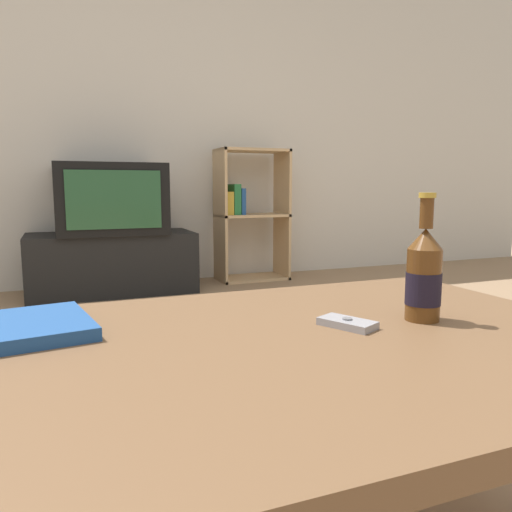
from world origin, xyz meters
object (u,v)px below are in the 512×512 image
Objects in this scene: tv_stand at (112,263)px; table_book at (34,326)px; cell_phone at (347,323)px; bookshelf at (248,212)px; beer_bottle at (424,275)px; television at (110,199)px.

tv_stand is 2.54m from table_book.
cell_phone is at bearing -27.08° from table_book.
tv_stand is at bearing -173.95° from bookshelf.
cell_phone is (-0.16, 0.01, -0.08)m from beer_bottle.
bookshelf reaches higher than tv_stand.
tv_stand is at bearing 96.89° from beer_bottle.
table_book is at bearing 135.95° from cell_phone.
beer_bottle is (-0.70, -2.79, 0.02)m from bookshelf.
bookshelf is 4.00× the size of beer_bottle.
bookshelf is 2.88m from beer_bottle.
cell_phone is 0.46× the size of table_book.
table_book reaches higher than cell_phone.
beer_bottle is at bearing -83.10° from television.
television is 2.53m from table_book.
cell_phone is at bearing -86.52° from television.
tv_stand is 1.56× the size of television.
bookshelf reaches higher than table_book.
beer_bottle is 0.18m from cell_phone.
tv_stand is 2.69m from cell_phone.
tv_stand is 4.23× the size of table_book.
beer_bottle is 0.97× the size of table_book.
television reaches higher than cell_phone.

